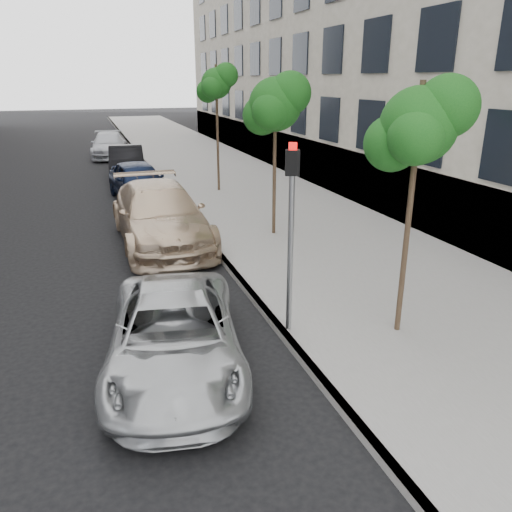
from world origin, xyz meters
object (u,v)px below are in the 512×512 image
tree_near (420,126)px  tree_far (217,84)px  minivan (175,335)px  sedan_blue (138,181)px  sedan_rear (109,145)px  signal_pole (291,219)px  suv (160,215)px  sedan_black (127,162)px  tree_mid (276,104)px

tree_near → tree_far: (-0.00, 13.00, 0.53)m
minivan → sedan_blue: size_ratio=1.01×
sedan_blue → sedan_rear: bearing=85.6°
signal_pole → minivan: 2.77m
signal_pole → sedan_rear: bearing=115.4°
tree_near → sedan_rear: size_ratio=0.90×
tree_far → signal_pole: bearing=-98.9°
tree_near → minivan: bearing=177.1°
suv → sedan_black: size_ratio=1.28×
tree_near → minivan: tree_near is taller
tree_far → signal_pole: 12.64m
tree_mid → signal_pole: tree_mid is taller
signal_pole → suv: size_ratio=0.58×
tree_far → sedan_blue: tree_far is taller
tree_mid → suv: (-3.33, 0.51, -3.02)m
signal_pole → sedan_rear: size_ratio=0.68×
signal_pole → minivan: (-2.19, -0.47, -1.63)m
signal_pole → sedan_black: size_ratio=0.75×
tree_near → minivan: 5.21m
tree_mid → signal_pole: size_ratio=1.35×
signal_pole → tree_mid: bearing=92.8°
tree_mid → sedan_rear: tree_mid is taller
tree_far → minivan: tree_far is taller
tree_mid → sedan_blue: bearing=118.0°
tree_near → tree_far: tree_far is taller
signal_pole → sedan_blue: size_ratio=0.76×
tree_far → sedan_blue: size_ratio=1.12×
tree_far → suv: bearing=-119.0°
tree_near → sedan_black: bearing=100.6°
tree_far → sedan_rear: 13.04m
tree_near → signal_pole: 2.57m
suv → sedan_blue: size_ratio=1.31×
sedan_blue → sedan_rear: 12.20m
minivan → tree_near: bearing=6.8°
tree_mid → sedan_rear: size_ratio=0.92×
tree_mid → tree_far: 6.52m
minivan → sedan_blue: (0.79, 12.55, 0.13)m
tree_mid → signal_pole: bearing=-108.3°
tree_far → sedan_rear: bearing=107.4°
sedan_black → suv: bearing=-86.0°
tree_near → signal_pole: bearing=160.6°
suv → minivan: bearing=-97.7°
minivan → sedan_black: bearing=97.1°
tree_mid → minivan: size_ratio=1.02×
tree_near → suv: bearing=115.4°
signal_pole → sedan_blue: signal_pole is taller
tree_near → sedan_black: size_ratio=0.99×
sedan_black → sedan_rear: (-0.42, 7.09, -0.02)m
tree_far → sedan_blue: bearing=-175.8°
tree_far → signal_pole: size_ratio=1.47×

